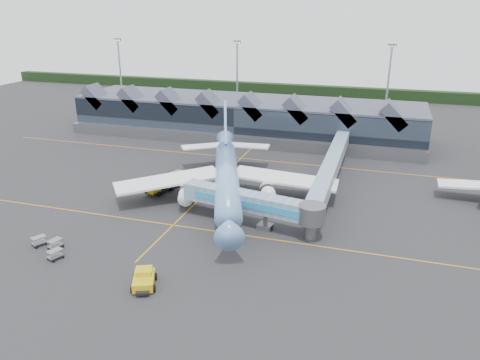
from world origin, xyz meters
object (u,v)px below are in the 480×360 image
(pushback_tug, at_px, (144,279))
(fuel_truck, at_px, (166,181))
(main_airliner, at_px, (227,175))
(jet_bridge, at_px, (260,204))

(pushback_tug, bearing_deg, fuel_truck, 87.83)
(main_airliner, xyz_separation_m, jet_bridge, (8.68, -9.66, -0.44))
(main_airliner, xyz_separation_m, fuel_truck, (-12.09, 0.41, -2.65))
(main_airliner, relative_size, pushback_tug, 8.87)
(main_airliner, height_order, fuel_truck, main_airliner)
(jet_bridge, xyz_separation_m, fuel_truck, (-20.76, 10.07, -2.22))
(jet_bridge, xyz_separation_m, pushback_tug, (-9.35, -19.83, -3.01))
(pushback_tug, bearing_deg, jet_bridge, 41.69)
(fuel_truck, xyz_separation_m, pushback_tug, (11.42, -29.89, -0.79))
(jet_bridge, relative_size, pushback_tug, 4.63)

